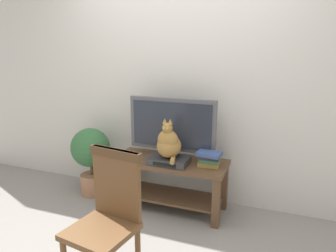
# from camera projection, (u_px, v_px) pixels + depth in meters

# --- Properties ---
(ground_plane) EXTENTS (12.00, 12.00, 0.00)m
(ground_plane) POSITION_uv_depth(u_px,v_px,m) (146.00, 237.00, 2.81)
(ground_plane) COLOR gray
(back_wall) EXTENTS (7.00, 0.12, 2.80)m
(back_wall) POSITION_uv_depth(u_px,v_px,m) (182.00, 71.00, 3.33)
(back_wall) COLOR beige
(back_wall) RESTS_ON ground
(tv_stand) EXTENTS (1.16, 0.47, 0.53)m
(tv_stand) POSITION_uv_depth(u_px,v_px,m) (170.00, 175.00, 3.23)
(tv_stand) COLOR #513823
(tv_stand) RESTS_ON ground
(tv) EXTENTS (0.90, 0.20, 0.63)m
(tv) POSITION_uv_depth(u_px,v_px,m) (172.00, 127.00, 3.17)
(tv) COLOR #4C4C51
(tv) RESTS_ON tv_stand
(media_box) EXTENTS (0.38, 0.26, 0.07)m
(media_box) POSITION_uv_depth(u_px,v_px,m) (169.00, 160.00, 3.09)
(media_box) COLOR #2D2D30
(media_box) RESTS_ON tv_stand
(cat) EXTENTS (0.24, 0.31, 0.40)m
(cat) POSITION_uv_depth(u_px,v_px,m) (169.00, 143.00, 3.03)
(cat) COLOR olive
(cat) RESTS_ON media_box
(wooden_chair) EXTENTS (0.46, 0.47, 0.98)m
(wooden_chair) POSITION_uv_depth(u_px,v_px,m) (108.00, 212.00, 2.14)
(wooden_chair) COLOR brown
(wooden_chair) RESTS_ON ground
(book_stack) EXTENTS (0.24, 0.18, 0.15)m
(book_stack) POSITION_uv_depth(u_px,v_px,m) (209.00, 159.00, 3.01)
(book_stack) COLOR olive
(book_stack) RESTS_ON tv_stand
(potted_plant) EXTENTS (0.44, 0.44, 0.77)m
(potted_plant) POSITION_uv_depth(u_px,v_px,m) (91.00, 154.00, 3.54)
(potted_plant) COLOR #9E6B4C
(potted_plant) RESTS_ON ground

